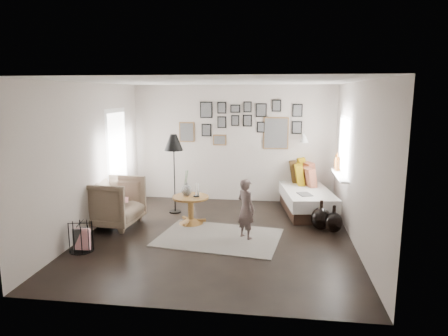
# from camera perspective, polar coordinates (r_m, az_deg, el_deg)

# --- Properties ---
(ground) EXTENTS (4.80, 4.80, 0.00)m
(ground) POSITION_cam_1_polar(r_m,az_deg,el_deg) (6.95, -0.97, -9.70)
(ground) COLOR black
(ground) RESTS_ON ground
(wall_back) EXTENTS (4.50, 0.00, 4.50)m
(wall_back) POSITION_cam_1_polar(r_m,az_deg,el_deg) (8.97, 1.30, 3.49)
(wall_back) COLOR #ADA298
(wall_back) RESTS_ON ground
(wall_front) EXTENTS (4.50, 0.00, 4.50)m
(wall_front) POSITION_cam_1_polar(r_m,az_deg,el_deg) (4.31, -5.80, -4.45)
(wall_front) COLOR #ADA298
(wall_front) RESTS_ON ground
(wall_left) EXTENTS (0.00, 4.80, 4.80)m
(wall_left) POSITION_cam_1_polar(r_m,az_deg,el_deg) (7.29, -18.77, 1.27)
(wall_left) COLOR #ADA298
(wall_left) RESTS_ON ground
(wall_right) EXTENTS (0.00, 4.80, 4.80)m
(wall_right) POSITION_cam_1_polar(r_m,az_deg,el_deg) (6.66, 18.50, 0.44)
(wall_right) COLOR #ADA298
(wall_right) RESTS_ON ground
(ceiling) EXTENTS (4.80, 4.80, 0.00)m
(ceiling) POSITION_cam_1_polar(r_m,az_deg,el_deg) (6.52, -1.04, 12.25)
(ceiling) COLOR white
(ceiling) RESTS_ON wall_back
(door_left) EXTENTS (0.00, 2.14, 2.14)m
(door_left) POSITION_cam_1_polar(r_m,az_deg,el_deg) (8.40, -14.98, 0.92)
(door_left) COLOR white
(door_left) RESTS_ON wall_left
(window_right) EXTENTS (0.15, 1.32, 1.30)m
(window_right) POSITION_cam_1_polar(r_m,az_deg,el_deg) (8.02, 16.06, -0.45)
(window_right) COLOR white
(window_right) RESTS_ON wall_right
(gallery_wall) EXTENTS (2.74, 0.03, 1.08)m
(gallery_wall) POSITION_cam_1_polar(r_m,az_deg,el_deg) (8.88, 3.15, 6.28)
(gallery_wall) COLOR brown
(gallery_wall) RESTS_ON wall_back
(wall_sconce) EXTENTS (0.18, 0.36, 0.16)m
(wall_sconce) POSITION_cam_1_polar(r_m,az_deg,el_deg) (8.65, 11.39, 4.11)
(wall_sconce) COLOR white
(wall_sconce) RESTS_ON wall_back
(rug) EXTENTS (2.19, 1.68, 0.01)m
(rug) POSITION_cam_1_polar(r_m,az_deg,el_deg) (6.88, -0.71, -9.86)
(rug) COLOR #B9B1A2
(rug) RESTS_ON ground
(pedestal_table) EXTENTS (0.68, 0.68, 0.53)m
(pedestal_table) POSITION_cam_1_polar(r_m,az_deg,el_deg) (7.53, -4.77, -6.15)
(pedestal_table) COLOR brown
(pedestal_table) RESTS_ON ground
(vase) EXTENTS (0.19, 0.19, 0.48)m
(vase) POSITION_cam_1_polar(r_m,az_deg,el_deg) (7.45, -5.39, -2.88)
(vase) COLOR black
(vase) RESTS_ON pedestal_table
(candles) EXTENTS (0.12, 0.12, 0.25)m
(candles) POSITION_cam_1_polar(r_m,az_deg,el_deg) (7.40, -3.98, -3.16)
(candles) COLOR black
(candles) RESTS_ON pedestal_table
(daybed) EXTENTS (1.19, 2.21, 1.03)m
(daybed) POSITION_cam_1_polar(r_m,az_deg,el_deg) (8.61, 11.50, -3.65)
(daybed) COLOR black
(daybed) RESTS_ON ground
(magazine_on_daybed) EXTENTS (0.32, 0.37, 0.02)m
(magazine_on_daybed) POSITION_cam_1_polar(r_m,az_deg,el_deg) (7.94, 11.47, -3.69)
(magazine_on_daybed) COLOR black
(magazine_on_daybed) RESTS_ON daybed
(armchair) EXTENTS (1.06, 1.03, 0.89)m
(armchair) POSITION_cam_1_polar(r_m,az_deg,el_deg) (7.64, -15.67, -4.70)
(armchair) COLOR brown
(armchair) RESTS_ON ground
(armchair_cushion) EXTENTS (0.45, 0.46, 0.18)m
(armchair_cushion) POSITION_cam_1_polar(r_m,az_deg,el_deg) (7.68, -15.54, -4.37)
(armchair_cushion) COLOR white
(armchair_cushion) RESTS_ON armchair
(floor_lamp) EXTENTS (0.38, 0.38, 1.61)m
(floor_lamp) POSITION_cam_1_polar(r_m,az_deg,el_deg) (8.04, -7.20, 3.22)
(floor_lamp) COLOR black
(floor_lamp) RESTS_ON ground
(magazine_basket) EXTENTS (0.42, 0.42, 0.45)m
(magazine_basket) POSITION_cam_1_polar(r_m,az_deg,el_deg) (6.65, -19.75, -9.30)
(magazine_basket) COLOR black
(magazine_basket) RESTS_ON ground
(demijohn_large) EXTENTS (0.36, 0.36, 0.54)m
(demijohn_large) POSITION_cam_1_polar(r_m,az_deg,el_deg) (7.42, 13.67, -7.01)
(demijohn_large) COLOR black
(demijohn_large) RESTS_ON ground
(demijohn_small) EXTENTS (0.31, 0.31, 0.49)m
(demijohn_small) POSITION_cam_1_polar(r_m,az_deg,el_deg) (7.34, 15.38, -7.48)
(demijohn_small) COLOR black
(demijohn_small) RESTS_ON ground
(child) EXTENTS (0.44, 0.44, 1.03)m
(child) POSITION_cam_1_polar(r_m,az_deg,el_deg) (6.71, 3.15, -5.85)
(child) COLOR brown
(child) RESTS_ON ground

